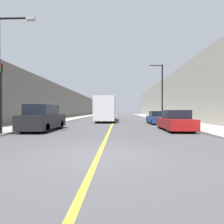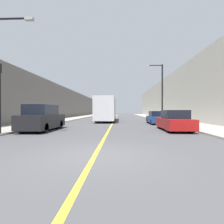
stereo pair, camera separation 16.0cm
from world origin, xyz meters
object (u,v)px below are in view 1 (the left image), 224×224
car_right_mid (157,118)px  street_lamp_right (161,89)px  street_lamp_left (2,67)px  bus (107,109)px  traffic_light (1,96)px  parked_suv_left (43,119)px  car_right_near (175,121)px

car_right_mid → street_lamp_right: size_ratio=0.56×
street_lamp_left → bus: bearing=70.6°
street_lamp_left → traffic_light: bearing=145.9°
bus → parked_suv_left: bearing=-108.1°
car_right_near → traffic_light: (-11.49, -3.11, 1.74)m
bus → car_right_near: bus is taller
car_right_near → street_lamp_left: bearing=-164.4°
car_right_mid → traffic_light: bearing=-139.8°
parked_suv_left → street_lamp_left: street_lamp_left is taller
parked_suv_left → street_lamp_right: (11.45, 10.63, 3.51)m
street_lamp_right → car_right_near: bearing=-97.7°
parked_suv_left → car_right_near: (10.07, 0.37, -0.21)m
bus → street_lamp_left: size_ratio=1.55×
traffic_light → bus: bearing=70.1°
car_right_mid → street_lamp_left: size_ratio=0.60×
street_lamp_left → street_lamp_right: size_ratio=0.93×
car_right_mid → traffic_light: 15.27m
car_right_mid → street_lamp_right: bearing=70.4°
street_lamp_right → traffic_light: 18.66m
bus → car_right_near: (6.04, -11.96, -1.06)m
parked_suv_left → car_right_mid: 12.38m
parked_suv_left → car_right_near: size_ratio=1.12×
car_right_mid → street_lamp_left: street_lamp_left is taller
street_lamp_left → street_lamp_right: 18.54m
street_lamp_left → traffic_light: street_lamp_left is taller
bus → street_lamp_right: bearing=-12.9°
car_right_near → street_lamp_left: street_lamp_left is taller
car_right_mid → street_lamp_left: 15.53m
street_lamp_right → traffic_light: size_ratio=1.78×
parked_suv_left → street_lamp_right: bearing=42.9°
car_right_near → street_lamp_right: 11.00m
bus → street_lamp_left: bearing=-109.4°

